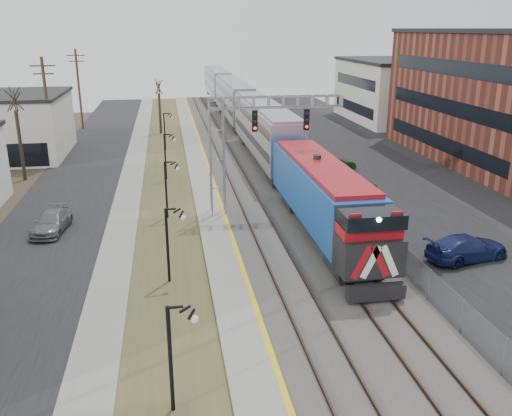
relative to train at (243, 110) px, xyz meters
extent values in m
cube|color=black|center=(-17.00, -23.34, -2.90)|extent=(7.00, 120.00, 0.04)
cube|color=gray|center=(-12.50, -23.34, -2.88)|extent=(2.00, 120.00, 0.08)
cube|color=#454725|center=(-9.50, -23.34, -2.89)|extent=(4.00, 120.00, 0.06)
cube|color=gray|center=(-6.50, -23.34, -2.80)|extent=(2.00, 120.00, 0.24)
cube|color=#595651|center=(-1.50, -23.34, -2.82)|extent=(8.00, 120.00, 0.20)
cube|color=black|center=(10.50, -23.34, -2.90)|extent=(16.00, 120.00, 0.04)
cube|color=gold|center=(-5.62, -23.34, -2.67)|extent=(0.24, 120.00, 0.01)
cube|color=#2D2119|center=(-4.25, -23.34, -2.64)|extent=(0.08, 120.00, 0.15)
cube|color=#2D2119|center=(-2.75, -23.34, -2.64)|extent=(0.08, 120.00, 0.15)
cube|color=#2D2119|center=(-0.75, -23.34, -2.64)|extent=(0.08, 120.00, 0.15)
cube|color=#2D2119|center=(0.75, -23.34, -2.64)|extent=(0.08, 120.00, 0.15)
cube|color=#1449A2|center=(0.00, -35.72, -0.44)|extent=(3.00, 17.00, 4.25)
cube|color=black|center=(0.00, -44.42, -2.22)|extent=(2.80, 0.50, 0.70)
cube|color=#ACAFB8|center=(0.00, -15.42, 0.09)|extent=(3.00, 22.00, 5.33)
cube|color=#ACAFB8|center=(0.00, 7.38, 0.09)|extent=(3.00, 22.00, 5.33)
cube|color=#ACAFB8|center=(0.00, 30.18, 0.09)|extent=(3.00, 22.00, 5.33)
cube|color=gray|center=(-6.00, -30.34, 1.08)|extent=(1.00, 1.00, 8.00)
cube|color=gray|center=(-2.00, -30.34, 4.83)|extent=(9.00, 0.80, 0.80)
cube|color=black|center=(-3.50, -30.79, 3.68)|extent=(0.35, 0.25, 1.40)
cube|color=black|center=(0.00, -30.79, 3.68)|extent=(0.35, 0.25, 1.40)
cylinder|color=black|center=(-9.50, -50.34, -0.92)|extent=(0.14, 0.14, 4.00)
cylinder|color=black|center=(-9.50, -40.34, -0.92)|extent=(0.14, 0.14, 4.00)
cylinder|color=black|center=(-9.50, -30.34, -0.92)|extent=(0.14, 0.14, 4.00)
cylinder|color=black|center=(-9.50, -20.34, -0.92)|extent=(0.14, 0.14, 4.00)
cylinder|color=black|center=(-9.50, -8.34, -0.92)|extent=(0.14, 0.14, 4.00)
cylinder|color=#4C3823|center=(-20.00, -13.34, 2.08)|extent=(0.28, 0.28, 10.00)
cylinder|color=#4C3823|center=(-20.00, 6.66, 2.08)|extent=(0.28, 0.28, 10.00)
cube|color=gray|center=(2.70, -23.34, -2.12)|extent=(0.04, 120.00, 1.60)
cube|color=beige|center=(24.50, 6.66, 1.08)|extent=(16.00, 18.00, 8.00)
cylinder|color=#382D23|center=(-21.50, -18.34, 0.06)|extent=(0.30, 0.30, 5.95)
cylinder|color=#382D23|center=(-10.00, 1.66, -0.47)|extent=(0.30, 0.30, 4.90)
imported|color=navy|center=(7.00, -40.20, -2.21)|extent=(5.19, 2.97, 1.42)
imported|color=slate|center=(5.01, -26.88, -2.25)|extent=(4.21, 2.58, 1.34)
imported|color=#0C3C17|center=(5.64, -19.62, -2.28)|extent=(3.97, 1.60, 1.28)
imported|color=slate|center=(-16.79, -31.81, -2.28)|extent=(2.28, 4.58, 1.28)
camera|label=1|loc=(-9.21, -65.92, 9.47)|focal=38.00mm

